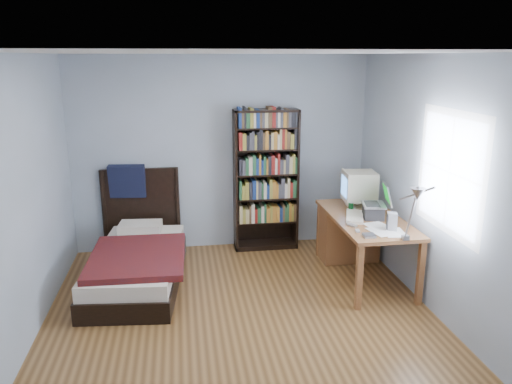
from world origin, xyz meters
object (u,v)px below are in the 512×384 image
Objects in this scene: crt_monitor at (359,187)px; laptop at (375,208)px; keyboard at (355,216)px; bed at (138,258)px; desk at (352,231)px; desk_lamp at (416,199)px; speaker at (392,222)px; soda_can at (351,207)px; bookshelf at (266,180)px.

laptop is at bearing -86.35° from crt_monitor.
bed is at bearing -168.38° from keyboard.
desk is 0.75× the size of bed.
desk_lamp reaches higher than crt_monitor.
speaker is (0.24, -0.46, 0.08)m from keyboard.
bed is (-2.46, 0.09, -0.52)m from soda_can.
soda_can is at bearing -2.19° from bed.
bookshelf reaches higher than crt_monitor.
bed is (-2.42, 0.33, -0.49)m from keyboard.
bed is at bearing -177.88° from crt_monitor.
desk is at bearing 91.28° from keyboard.
soda_can is (-0.10, -0.19, 0.37)m from desk.
bed is at bearing -153.75° from bookshelf.
desk_lamp reaches higher than bed.
soda_can is at bearing 122.66° from speaker.
desk is 8.12× the size of speaker.
bookshelf reaches higher than desk.
desk is 0.84× the size of bookshelf.
desk is 3.32× the size of keyboard.
laptop is (0.08, -0.46, 0.43)m from desk.
speaker is at bearing -16.43° from bed.
desk_lamp is at bearing -90.38° from desk.
keyboard is 1.39m from bookshelf.
crt_monitor is (0.05, -0.00, 0.56)m from desk.
crt_monitor is 0.24× the size of bookshelf.
bookshelf is at bearing 133.62° from soda_can.
laptop is 3.63× the size of soda_can.
soda_can is (-0.15, -0.19, -0.19)m from crt_monitor.
crt_monitor is at bearing 109.62° from speaker.
crt_monitor is at bearing 87.82° from desk_lamp.
keyboard is at bearing -54.18° from bookshelf.
keyboard is 2.49m from bed.
soda_can is at bearing 123.73° from laptop.
desk_lamp is at bearing -94.63° from laptop.
desk is at bearing 178.12° from crt_monitor.
soda_can is at bearing 93.87° from desk_lamp.
desk is at bearing 89.62° from desk_lamp.
laptop is 0.21× the size of bookshelf.
speaker is at bearing 81.02° from desk_lamp.
keyboard is at bearing 96.47° from desk_lamp.
crt_monitor is 0.65× the size of desk_lamp.
bookshelf reaches higher than soda_can.
desk_lamp is (-0.06, -1.56, 0.29)m from crt_monitor.
crt_monitor is 1.22m from bookshelf.
crt_monitor reaches higher than laptop.
desk is 2.56m from bed.
desk_lamp is at bearing -29.84° from bed.
crt_monitor is 0.21× the size of bed.
desk_lamp is at bearing -82.47° from speaker.
soda_can is at bearing -118.15° from desk.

